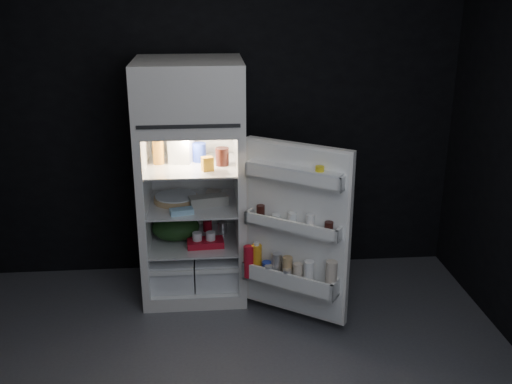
{
  "coord_description": "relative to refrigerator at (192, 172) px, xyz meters",
  "views": [
    {
      "loc": [
        0.01,
        -2.93,
        2.3
      ],
      "look_at": [
        0.35,
        1.0,
        0.9
      ],
      "focal_mm": 42.0,
      "sensor_mm": 36.0,
      "label": 1
    }
  ],
  "objects": [
    {
      "name": "small_can_silver",
      "position": [
        0.22,
        0.08,
        -0.48
      ],
      "size": [
        0.07,
        0.07,
        0.09
      ],
      "primitive_type": "cylinder",
      "rotation": [
        0.0,
        0.0,
        -0.05
      ],
      "color": "silver",
      "rests_on": "refrigerator"
    },
    {
      "name": "flat_package",
      "position": [
        -0.08,
        -0.25,
        -0.21
      ],
      "size": [
        0.18,
        0.12,
        0.04
      ],
      "primitive_type": "cube",
      "rotation": [
        0.0,
        0.0,
        0.23
      ],
      "color": "#8EBFDC",
      "rests_on": "refrigerator"
    },
    {
      "name": "pie",
      "position": [
        -0.13,
        0.01,
        -0.21
      ],
      "size": [
        0.43,
        0.43,
        0.04
      ],
      "primitive_type": "cylinder",
      "rotation": [
        0.0,
        0.0,
        0.38
      ],
      "color": "tan",
      "rests_on": "refrigerator"
    },
    {
      "name": "fridge_door",
      "position": [
        0.69,
        -0.59,
        -0.28
      ],
      "size": [
        0.7,
        0.57,
        1.22
      ],
      "color": "white",
      "rests_on": "ground"
    },
    {
      "name": "small_carton",
      "position": [
        0.12,
        -0.19,
        0.12
      ],
      "size": [
        0.09,
        0.08,
        0.1
      ],
      "primitive_type": "cube",
      "rotation": [
        0.0,
        0.0,
        0.3
      ],
      "color": "orange",
      "rests_on": "refrigerator"
    },
    {
      "name": "refrigerator",
      "position": [
        0.0,
        0.0,
        0.0
      ],
      "size": [
        0.76,
        0.71,
        1.78
      ],
      "color": "white",
      "rests_on": "ground"
    },
    {
      "name": "wrapped_pkg",
      "position": [
        0.16,
        0.09,
        -0.2
      ],
      "size": [
        0.12,
        0.11,
        0.05
      ],
      "primitive_type": "cube",
      "rotation": [
        0.0,
        0.0,
        -0.19
      ],
      "color": "beige",
      "rests_on": "refrigerator"
    },
    {
      "name": "wall_back",
      "position": [
        0.1,
        0.38,
        0.39
      ],
      "size": [
        4.0,
        0.0,
        2.7
      ],
      "primitive_type": "cube",
      "color": "black",
      "rests_on": "ground"
    },
    {
      "name": "jam_jar",
      "position": [
        0.23,
        -0.07,
        0.14
      ],
      "size": [
        0.13,
        0.13,
        0.13
      ],
      "primitive_type": "cylinder",
      "rotation": [
        0.0,
        0.0,
        -0.39
      ],
      "color": "black",
      "rests_on": "refrigerator"
    },
    {
      "name": "amber_bottle",
      "position": [
        -0.24,
        0.01,
        0.18
      ],
      "size": [
        0.1,
        0.1,
        0.22
      ],
      "primitive_type": "cylinder",
      "rotation": [
        0.0,
        0.0,
        -0.31
      ],
      "color": "#C5791F",
      "rests_on": "refrigerator"
    },
    {
      "name": "produce_bag",
      "position": [
        -0.14,
        -0.01,
        -0.43
      ],
      "size": [
        0.45,
        0.43,
        0.2
      ],
      "primitive_type": "ellipsoid",
      "rotation": [
        0.0,
        0.0,
        0.41
      ],
      "color": "#193815",
      "rests_on": "refrigerator"
    },
    {
      "name": "milk_jug",
      "position": [
        -0.07,
        0.04,
        0.19
      ],
      "size": [
        0.2,
        0.2,
        0.24
      ],
      "primitive_type": "cube",
      "rotation": [
        0.0,
        0.0,
        -0.26
      ],
      "color": "white",
      "rests_on": "refrigerator"
    },
    {
      "name": "mayo_jar",
      "position": [
        0.06,
        0.04,
        0.14
      ],
      "size": [
        0.12,
        0.12,
        0.14
      ],
      "primitive_type": "cylinder",
      "rotation": [
        0.0,
        0.0,
        0.31
      ],
      "color": "#1E33A4",
      "rests_on": "refrigerator"
    },
    {
      "name": "egg_carton",
      "position": [
        0.12,
        -0.09,
        -0.19
      ],
      "size": [
        0.3,
        0.16,
        0.07
      ],
      "primitive_type": "cube",
      "rotation": [
        0.0,
        0.0,
        0.21
      ],
      "color": "gray",
      "rests_on": "refrigerator"
    },
    {
      "name": "yogurt_tray",
      "position": [
        0.09,
        -0.16,
        -0.5
      ],
      "size": [
        0.28,
        0.16,
        0.05
      ],
      "primitive_type": "cube",
      "rotation": [
        0.0,
        0.0,
        0.06
      ],
      "color": "#B10F1F",
      "rests_on": "refrigerator"
    },
    {
      "name": "small_can_red",
      "position": [
        0.1,
        0.13,
        -0.48
      ],
      "size": [
        0.09,
        0.09,
        0.09
      ],
      "primitive_type": "cylinder",
      "rotation": [
        0.0,
        0.0,
        0.43
      ],
      "color": "#B10F1F",
      "rests_on": "refrigerator"
    }
  ]
}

